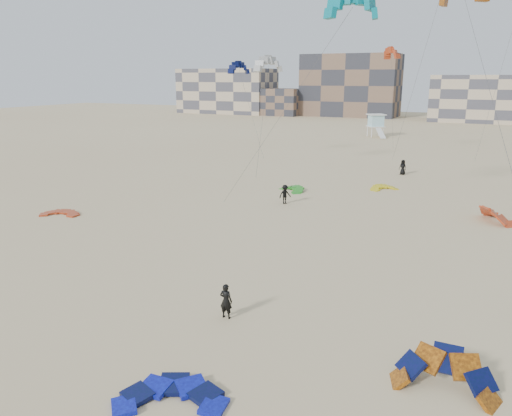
% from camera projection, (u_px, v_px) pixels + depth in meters
% --- Properties ---
extents(ground, '(320.00, 320.00, 0.00)m').
position_uv_depth(ground, '(209.00, 345.00, 22.21)').
color(ground, beige).
rests_on(ground, ground).
extents(kite_ground_blue, '(5.10, 5.19, 0.95)m').
position_uv_depth(kite_ground_blue, '(171.00, 401.00, 18.41)').
color(kite_ground_blue, '#0D22CC').
rests_on(kite_ground_blue, ground).
extents(kite_ground_orange, '(3.81, 3.85, 3.79)m').
position_uv_depth(kite_ground_orange, '(443.00, 389.00, 19.13)').
color(kite_ground_orange, orange).
rests_on(kite_ground_orange, ground).
extents(kite_ground_red, '(3.90, 4.03, 0.58)m').
position_uv_depth(kite_ground_red, '(61.00, 215.00, 43.21)').
color(kite_ground_red, '#C5441C').
rests_on(kite_ground_red, ground).
extents(kite_ground_green, '(4.30, 4.35, 1.62)m').
position_uv_depth(kite_ground_green, '(292.00, 191.00, 52.30)').
color(kite_ground_green, green).
rests_on(kite_ground_green, ground).
extents(kite_ground_red_far, '(5.14, 5.08, 3.62)m').
position_uv_depth(kite_ground_red_far, '(496.00, 221.00, 41.27)').
color(kite_ground_red_far, '#C5441C').
rests_on(kite_ground_red_far, ground).
extents(kite_ground_yellow, '(4.14, 4.15, 1.33)m').
position_uv_depth(kite_ground_yellow, '(384.00, 189.00, 52.95)').
color(kite_ground_yellow, yellow).
rests_on(kite_ground_yellow, ground).
extents(kitesurfer_main, '(0.67, 0.45, 1.80)m').
position_uv_depth(kitesurfer_main, '(226.00, 301.00, 24.56)').
color(kitesurfer_main, black).
rests_on(kitesurfer_main, ground).
extents(kitesurfer_c, '(1.27, 1.32, 1.81)m').
position_uv_depth(kitesurfer_c, '(285.00, 194.00, 46.76)').
color(kitesurfer_c, black).
rests_on(kitesurfer_c, ground).
extents(kitesurfer_e, '(1.03, 0.83, 1.82)m').
position_uv_depth(kitesurfer_e, '(403.00, 167.00, 60.72)').
color(kitesurfer_e, black).
rests_on(kitesurfer_e, ground).
extents(kite_fly_teal_a, '(12.67, 5.39, 17.00)m').
position_uv_depth(kite_fly_teal_a, '(353.00, 8.00, 37.71)').
color(kite_fly_teal_a, '#077C99').
rests_on(kite_fly_teal_a, ground).
extents(kite_fly_grey, '(4.98, 11.17, 13.19)m').
position_uv_depth(kite_fly_grey, '(269.00, 66.00, 59.61)').
color(kite_fly_grey, silver).
rests_on(kite_fly_grey, ground).
extents(kite_fly_navy, '(6.78, 4.17, 12.70)m').
position_uv_depth(kite_fly_navy, '(239.00, 69.00, 67.51)').
color(kite_fly_navy, '#090A48').
rests_on(kite_fly_navy, ground).
extents(kite_fly_red, '(4.49, 6.51, 14.90)m').
position_uv_depth(kite_fly_red, '(392.00, 54.00, 69.51)').
color(kite_fly_red, '#C5441C').
rests_on(kite_fly_red, ground).
extents(lifeguard_tower_far, '(4.34, 6.67, 4.43)m').
position_uv_depth(lifeguard_tower_far, '(376.00, 126.00, 98.76)').
color(lifeguard_tower_far, white).
rests_on(lifeguard_tower_far, ground).
extents(condo_west_a, '(30.00, 15.00, 14.00)m').
position_uv_depth(condo_west_a, '(227.00, 91.00, 163.00)').
color(condo_west_a, '#C4AE90').
rests_on(condo_west_a, ground).
extents(condo_west_b, '(28.00, 14.00, 18.00)m').
position_uv_depth(condo_west_b, '(351.00, 85.00, 149.35)').
color(condo_west_b, brown).
rests_on(condo_west_b, ground).
extents(condo_mid, '(32.00, 16.00, 12.00)m').
position_uv_depth(condo_mid, '(497.00, 99.00, 130.00)').
color(condo_mid, '#C4AE90').
rests_on(condo_mid, ground).
extents(condo_fill_left, '(12.00, 10.00, 8.00)m').
position_uv_depth(condo_fill_left, '(281.00, 102.00, 153.71)').
color(condo_fill_left, brown).
rests_on(condo_fill_left, ground).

